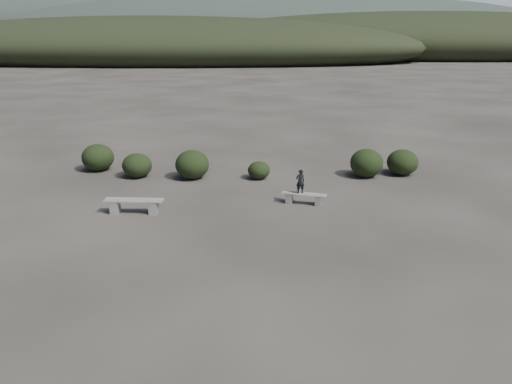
{
  "coord_description": "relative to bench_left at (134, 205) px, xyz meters",
  "views": [
    {
      "loc": [
        0.59,
        -11.58,
        6.01
      ],
      "look_at": [
        0.03,
        3.5,
        1.1
      ],
      "focal_mm": 35.0,
      "sensor_mm": 36.0,
      "label": 1
    }
  ],
  "objects": [
    {
      "name": "shrub_e",
      "position": [
        10.35,
        5.2,
        0.25
      ],
      "size": [
        1.34,
        1.34,
        1.11
      ],
      "primitive_type": "ellipsoid",
      "color": "black",
      "rests_on": "ground"
    },
    {
      "name": "shrub_b",
      "position": [
        1.33,
        4.28,
        0.31
      ],
      "size": [
        1.43,
        1.43,
        1.22
      ],
      "primitive_type": "ellipsoid",
      "color": "black",
      "rests_on": "ground"
    },
    {
      "name": "bench_right",
      "position": [
        5.88,
        1.17,
        -0.06
      ],
      "size": [
        1.64,
        0.7,
        0.4
      ],
      "rotation": [
        0.0,
        0.0,
        -0.24
      ],
      "color": "slate",
      "rests_on": "ground"
    },
    {
      "name": "seated_person",
      "position": [
        5.73,
        1.2,
        0.54
      ],
      "size": [
        0.37,
        0.29,
        0.89
      ],
      "primitive_type": "imported",
      "rotation": [
        0.0,
        0.0,
        3.42
      ],
      "color": "black",
      "rests_on": "bench_right"
    },
    {
      "name": "shrub_f",
      "position": [
        -3.08,
        5.4,
        0.29
      ],
      "size": [
        1.41,
        1.41,
        1.19
      ],
      "primitive_type": "ellipsoid",
      "color": "black",
      "rests_on": "ground"
    },
    {
      "name": "bench_left",
      "position": [
        0.0,
        0.0,
        0.0
      ],
      "size": [
        2.02,
        0.44,
        0.5
      ],
      "rotation": [
        0.0,
        0.0,
        -0.01
      ],
      "color": "slate",
      "rests_on": "ground"
    },
    {
      "name": "shrub_c",
      "position": [
        4.15,
        4.32,
        0.07
      ],
      "size": [
        0.94,
        0.94,
        0.76
      ],
      "primitive_type": "ellipsoid",
      "color": "black",
      "rests_on": "ground"
    },
    {
      "name": "shrub_a",
      "position": [
        -1.06,
        4.41,
        0.21
      ],
      "size": [
        1.26,
        1.26,
        1.03
      ],
      "primitive_type": "ellipsoid",
      "color": "black",
      "rests_on": "ground"
    },
    {
      "name": "shrub_d",
      "position": [
        8.73,
        4.82,
        0.31
      ],
      "size": [
        1.4,
        1.4,
        1.22
      ],
      "primitive_type": "ellipsoid",
      "color": "black",
      "rests_on": "ground"
    },
    {
      "name": "ground",
      "position": [
        4.18,
        -4.36,
        -0.31
      ],
      "size": [
        1200.0,
        1200.0,
        0.0
      ],
      "primitive_type": "plane",
      "color": "#2A2621",
      "rests_on": "ground"
    },
    {
      "name": "mountain_ridges",
      "position": [
        -3.3,
        334.7,
        10.53
      ],
      "size": [
        500.0,
        400.0,
        56.0
      ],
      "color": "black",
      "rests_on": "ground"
    }
  ]
}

